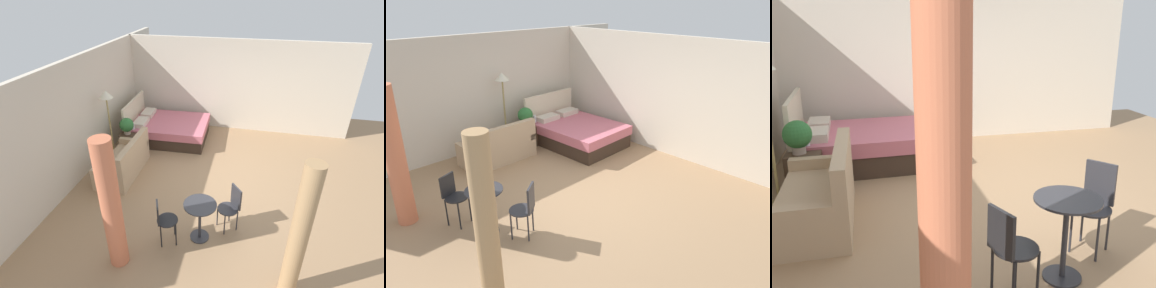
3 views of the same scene
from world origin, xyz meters
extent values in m
cube|color=#9E7A56|center=(0.00, 0.00, -0.01)|extent=(8.67, 9.46, 0.02)
cube|color=beige|center=(0.00, 3.23, 1.33)|extent=(8.67, 0.12, 2.66)
cube|color=beige|center=(2.84, 0.00, 1.33)|extent=(0.12, 6.46, 2.66)
cube|color=#38281E|center=(1.70, 1.73, 0.16)|extent=(1.60, 2.09, 0.32)
cube|color=#C66675|center=(1.70, 1.73, 0.43)|extent=(1.64, 2.14, 0.21)
cube|color=beige|center=(1.66, 2.78, 0.56)|extent=(1.58, 0.12, 1.12)
cube|color=beige|center=(1.34, 2.45, 0.60)|extent=(0.56, 0.34, 0.12)
cube|color=beige|center=(2.01, 2.48, 0.60)|extent=(0.56, 0.34, 0.12)
cube|color=tan|center=(-0.23, 2.33, 0.19)|extent=(1.59, 0.76, 0.39)
cube|color=tan|center=(-0.23, 2.02, 0.63)|extent=(1.59, 0.15, 0.48)
cube|color=tan|center=(0.50, 2.33, 0.46)|extent=(0.14, 0.75, 0.14)
cube|color=tan|center=(-0.95, 2.33, 0.46)|extent=(0.14, 0.75, 0.14)
cube|color=#473323|center=(0.88, 2.58, 0.25)|extent=(0.54, 0.45, 0.50)
cylinder|color=tan|center=(0.78, 2.62, 0.55)|extent=(0.17, 0.17, 0.10)
sphere|color=#2D6B33|center=(0.78, 2.62, 0.76)|extent=(0.37, 0.37, 0.37)
cylinder|color=silver|center=(1.00, 2.55, 0.61)|extent=(0.08, 0.08, 0.22)
cylinder|color=#99844C|center=(0.36, 2.84, 0.01)|extent=(0.27, 0.27, 0.02)
cylinder|color=#99844C|center=(0.36, 2.84, 0.83)|extent=(0.04, 0.04, 1.61)
cone|color=beige|center=(0.36, 2.84, 1.72)|extent=(0.32, 0.32, 0.18)
cylinder|color=#2D2D33|center=(-1.81, 0.16, 0.01)|extent=(0.34, 0.34, 0.02)
cylinder|color=#2D2D33|center=(-1.81, 0.16, 0.37)|extent=(0.05, 0.05, 0.73)
cylinder|color=#2D2D33|center=(-1.81, 0.16, 0.74)|extent=(0.57, 0.57, 0.02)
cylinder|color=#2D2D33|center=(-1.45, -0.10, 0.22)|extent=(0.02, 0.02, 0.44)
cylinder|color=#2D2D33|center=(-1.65, -0.26, 0.22)|extent=(0.02, 0.02, 0.44)
cylinder|color=#2D2D33|center=(-1.29, -0.31, 0.22)|extent=(0.02, 0.02, 0.44)
cylinder|color=#2D2D33|center=(-1.49, -0.47, 0.22)|extent=(0.02, 0.02, 0.44)
cylinder|color=#2D2D33|center=(-1.47, -0.28, 0.45)|extent=(0.52, 0.52, 0.02)
cube|color=#2D2D33|center=(-1.37, -0.41, 0.66)|extent=(0.25, 0.20, 0.42)
cylinder|color=black|center=(-2.08, 0.52, 0.24)|extent=(0.02, 0.02, 0.47)
cylinder|color=black|center=(-1.85, 0.61, 0.24)|extent=(0.02, 0.02, 0.47)
cylinder|color=black|center=(-2.18, 0.75, 0.24)|extent=(0.02, 0.02, 0.47)
cylinder|color=black|center=(-1.94, 0.84, 0.24)|extent=(0.02, 0.02, 0.47)
cylinder|color=black|center=(-2.01, 0.68, 0.48)|extent=(0.47, 0.47, 0.02)
cube|color=black|center=(-2.07, 0.82, 0.67)|extent=(0.28, 0.13, 0.35)
cylinder|color=tan|center=(-2.59, -1.29, 1.13)|extent=(0.25, 0.25, 2.26)
cylinder|color=#D1704C|center=(-2.59, 1.34, 1.13)|extent=(0.30, 0.30, 2.26)
camera|label=1|loc=(-5.54, -0.54, 4.03)|focal=27.50mm
camera|label=2|loc=(-4.06, -4.14, 3.41)|focal=33.52mm
camera|label=3|loc=(-4.60, 1.71, 2.15)|focal=38.09mm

